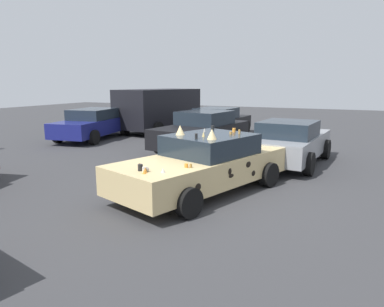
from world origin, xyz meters
TOP-DOWN VIEW (x-y plane):
  - ground_plane at (0.00, 0.00)m, footprint 60.00×60.00m
  - art_car_decorated at (0.05, -0.02)m, footprint 4.98×3.16m
  - parked_van_row_back_center at (8.76, 6.28)m, footprint 5.11×2.90m
  - parked_sedan_row_back_far at (5.31, 7.77)m, footprint 4.72×2.48m
  - parked_sedan_near_right at (3.87, -1.34)m, footprint 4.28×2.26m
  - parked_sedan_far_right at (8.77, 2.91)m, footprint 4.22×2.29m
  - parked_sedan_far_left at (4.88, 2.12)m, footprint 4.80×2.54m

SIDE VIEW (x-z plane):
  - ground_plane at x=0.00m, z-range 0.00..0.00m
  - art_car_decorated at x=0.05m, z-range -0.11..1.46m
  - parked_sedan_far_right at x=8.77m, z-range 0.00..1.38m
  - parked_sedan_near_right at x=3.87m, z-range 0.00..1.40m
  - parked_sedan_row_back_far at x=5.31m, z-range 0.02..1.40m
  - parked_sedan_far_left at x=4.88m, z-range -0.01..1.48m
  - parked_van_row_back_center at x=8.76m, z-range 0.13..2.35m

